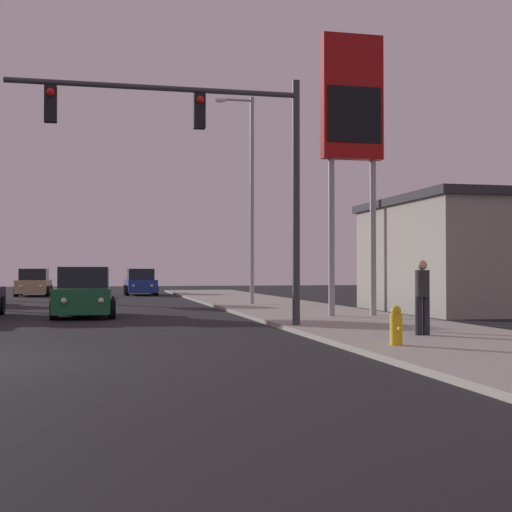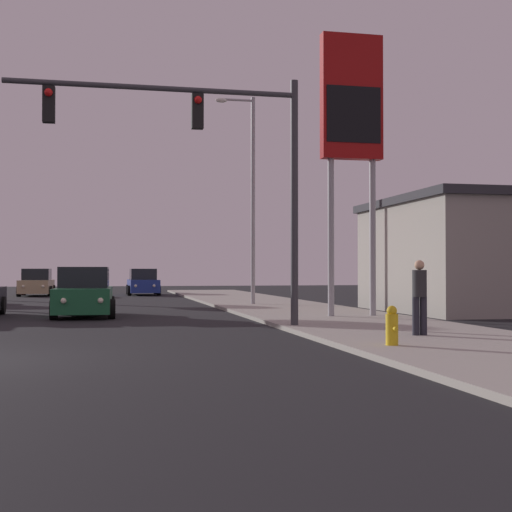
# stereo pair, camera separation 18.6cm
# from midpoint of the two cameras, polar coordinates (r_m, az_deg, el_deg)

# --- Properties ---
(sidewalk_right) EXTENTS (5.00, 60.00, 0.12)m
(sidewalk_right) POSITION_cam_midpoint_polar(r_m,az_deg,el_deg) (24.10, 4.81, -4.73)
(sidewalk_right) COLOR #9E998E
(sidewalk_right) RESTS_ON ground
(car_blue) EXTENTS (2.04, 4.33, 1.68)m
(car_blue) POSITION_cam_midpoint_polar(r_m,az_deg,el_deg) (46.25, -9.34, -2.15)
(car_blue) COLOR navy
(car_blue) RESTS_ON ground
(car_tan) EXTENTS (2.04, 4.33, 1.68)m
(car_tan) POSITION_cam_midpoint_polar(r_m,az_deg,el_deg) (46.14, -17.46, -2.12)
(car_tan) COLOR tan
(car_tan) RESTS_ON ground
(car_green) EXTENTS (2.04, 4.34, 1.68)m
(car_green) POSITION_cam_midpoint_polar(r_m,az_deg,el_deg) (24.79, -13.80, -2.98)
(car_green) COLOR #195933
(car_green) RESTS_ON ground
(traffic_light_mast) EXTENTS (7.50, 0.36, 6.50)m
(traffic_light_mast) POSITION_cam_midpoint_polar(r_m,az_deg,el_deg) (18.70, -3.49, 8.62)
(traffic_light_mast) COLOR #38383D
(traffic_light_mast) RESTS_ON sidewalk_right
(street_lamp) EXTENTS (1.74, 0.24, 9.00)m
(street_lamp) POSITION_cam_midpoint_polar(r_m,az_deg,el_deg) (31.07, -0.73, 5.40)
(street_lamp) COLOR #99999E
(street_lamp) RESTS_ON sidewalk_right
(gas_station_sign) EXTENTS (2.00, 0.42, 9.00)m
(gas_station_sign) POSITION_cam_midpoint_polar(r_m,az_deg,el_deg) (23.45, 7.46, 11.30)
(gas_station_sign) COLOR #99999E
(gas_station_sign) RESTS_ON sidewalk_right
(fire_hydrant) EXTENTS (0.24, 0.34, 0.76)m
(fire_hydrant) POSITION_cam_midpoint_polar(r_m,az_deg,el_deg) (14.02, 10.77, -5.52)
(fire_hydrant) COLOR gold
(fire_hydrant) RESTS_ON sidewalk_right
(pedestrian_on_sidewalk) EXTENTS (0.34, 0.32, 1.67)m
(pedestrian_on_sidewalk) POSITION_cam_midpoint_polar(r_m,az_deg,el_deg) (16.30, 12.84, -2.98)
(pedestrian_on_sidewalk) COLOR #23232D
(pedestrian_on_sidewalk) RESTS_ON sidewalk_right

